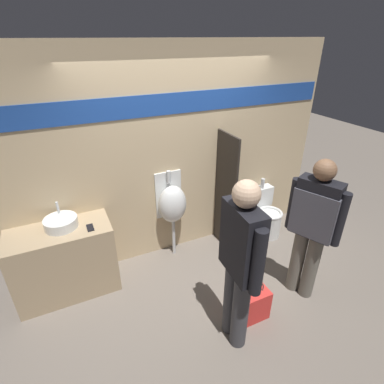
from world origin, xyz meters
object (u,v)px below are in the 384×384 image
cell_phone (90,228)px  person_with_lanyard (240,261)px  urinal_near_counter (172,204)px  person_in_vest (313,222)px  toilet (267,216)px  shopping_bag (253,305)px  sink_basin (61,223)px

cell_phone → person_with_lanyard: (1.10, -1.25, 0.10)m
urinal_near_counter → person_in_vest: (1.09, -1.30, 0.19)m
urinal_near_counter → person_with_lanyard: person_with_lanyard is taller
toilet → shopping_bag: (-1.11, -1.23, -0.11)m
person_with_lanyard → person_in_vest: bearing=-76.6°
sink_basin → toilet: (2.79, -0.08, -0.62)m
person_in_vest → shopping_bag: 1.09m
sink_basin → cell_phone: 0.32m
cell_phone → urinal_near_counter: (1.05, 0.23, -0.08)m
urinal_near_counter → person_in_vest: size_ratio=0.72×
person_in_vest → shopping_bag: bearing=73.1°
cell_phone → shopping_bag: (1.40, -1.16, -0.68)m
person_in_vest → toilet: bearing=-41.8°
urinal_near_counter → shopping_bag: size_ratio=2.43×
person_with_lanyard → urinal_near_counter: bearing=5.6°
toilet → shopping_bag: toilet is taller
sink_basin → person_in_vest: person_in_vest is taller
sink_basin → cell_phone: bearing=-29.6°
cell_phone → shopping_bag: cell_phone is taller
toilet → shopping_bag: size_ratio=1.68×
person_with_lanyard → shopping_bag: size_ratio=3.49×
person_in_vest → sink_basin: bearing=39.4°
sink_basin → person_in_vest: bearing=-26.9°
cell_phone → urinal_near_counter: urinal_near_counter is taller
toilet → person_with_lanyard: person_with_lanyard is taller
sink_basin → shopping_bag: size_ratio=0.70×
toilet → person_with_lanyard: bearing=-136.8°
sink_basin → urinal_near_counter: (1.33, 0.07, -0.13)m
cell_phone → shopping_bag: 1.94m
urinal_near_counter → shopping_bag: urinal_near_counter is taller
person_in_vest → shopping_bag: (-0.74, -0.09, -0.79)m
urinal_near_counter → person_in_vest: 1.70m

